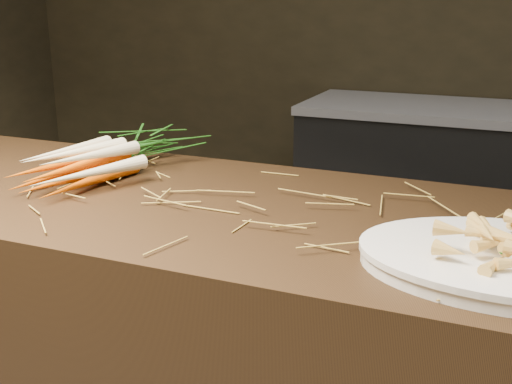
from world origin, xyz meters
TOP-DOWN VIEW (x-y plane):
  - back_counter at (0.30, 2.18)m, footprint 1.82×0.62m
  - straw_bedding at (0.00, 0.30)m, footprint 1.40×0.60m
  - root_veg_bunch at (-0.54, 0.44)m, footprint 0.27×0.59m

SIDE VIEW (x-z plane):
  - back_counter at x=0.30m, z-range 0.00..0.84m
  - straw_bedding at x=0.00m, z-range 0.90..0.92m
  - root_veg_bunch at x=-0.54m, z-range 0.90..1.00m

